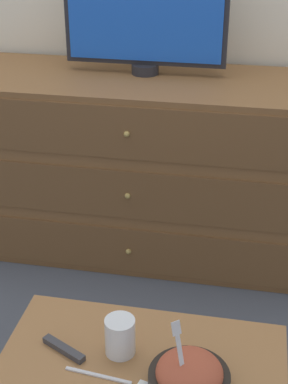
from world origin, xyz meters
TOP-DOWN VIEW (x-y plane):
  - ground_plane at (0.00, 0.00)m, footprint 12.00×12.00m
  - dresser at (0.08, -0.32)m, footprint 1.63×0.59m
  - tv at (0.09, -0.25)m, footprint 0.68×0.12m
  - takeout_bowl at (0.45, -1.56)m, footprint 0.21×0.21m
  - drink_cup at (0.25, -1.47)m, footprint 0.08×0.08m
  - knife at (0.21, -1.57)m, footprint 0.18×0.03m
  - remote_control at (0.10, -1.50)m, footprint 0.14×0.09m

SIDE VIEW (x-z plane):
  - ground_plane at x=0.00m, z-range 0.00..0.00m
  - knife at x=0.21m, z-range 0.39..0.40m
  - remote_control at x=0.10m, z-range 0.39..0.41m
  - dresser at x=0.08m, z-range 0.00..0.81m
  - takeout_bowl at x=0.45m, z-range 0.33..0.53m
  - drink_cup at x=0.25m, z-range 0.39..0.49m
  - tv at x=0.09m, z-range 0.82..1.35m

